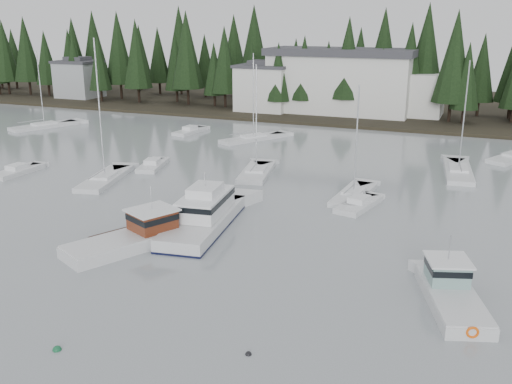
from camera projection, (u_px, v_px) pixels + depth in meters
far_shore_land at (383, 105)px, 111.40m from camera, size 240.00×54.00×1.00m
conifer_treeline at (372, 113)px, 101.67m from camera, size 200.00×22.00×20.00m
house_west at (264, 87)px, 100.69m from camera, size 9.54×7.42×8.75m
house_far_west at (79, 78)px, 117.86m from camera, size 8.48×7.42×8.25m
harbor_inn at (352, 82)px, 97.83m from camera, size 29.50×11.50×10.90m
lobster_boat_brown at (135, 238)px, 42.36m from camera, size 7.41×10.28×4.86m
cabin_cruiser_center at (204, 218)px, 46.04m from camera, size 5.45×12.52×5.20m
lobster_boat_teal at (451, 294)px, 33.79m from camera, size 5.14×8.36×4.39m
sailboat_0 at (105, 180)px, 59.37m from camera, size 5.00×10.02×14.97m
sailboat_1 at (458, 173)px, 62.31m from camera, size 4.01×10.93×12.63m
sailboat_3 at (45, 127)px, 88.57m from camera, size 6.42×10.78×12.20m
sailboat_6 at (256, 174)px, 61.75m from camera, size 4.49×8.76×12.25m
sailboat_8 at (253, 140)px, 79.31m from camera, size 7.22×10.22×12.35m
sailboat_9 at (354, 196)px, 53.94m from camera, size 2.95×8.26×11.10m
runabout_0 at (17, 172)px, 62.15m from camera, size 2.21×6.24×1.42m
runabout_1 at (359, 206)px, 51.06m from camera, size 3.40×6.29×1.42m
runabout_3 at (190, 132)px, 84.31m from camera, size 2.80×6.57×1.42m
runabout_4 at (153, 167)px, 64.56m from camera, size 3.60×6.07×1.42m
mooring_buoy_green at (57, 350)px, 29.05m from camera, size 0.46×0.46×0.46m
mooring_buoy_dark at (248, 355)px, 28.66m from camera, size 0.33×0.33×0.33m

